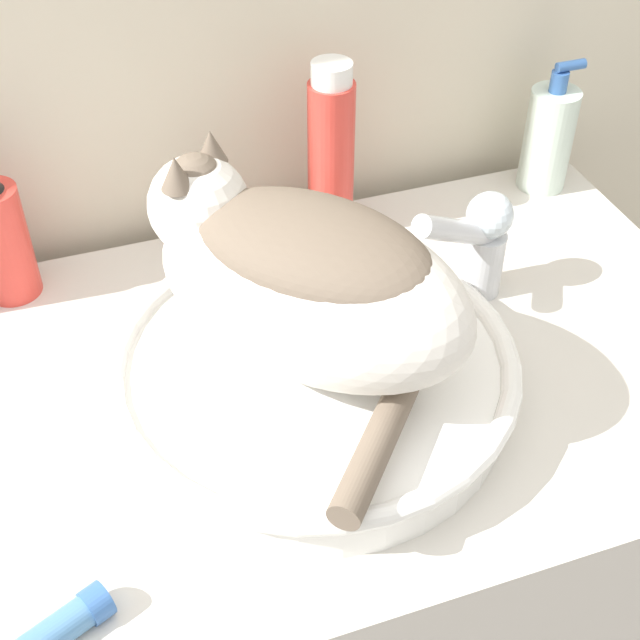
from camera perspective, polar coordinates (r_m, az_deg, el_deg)
name	(u,v)px	position (r m, az deg, el deg)	size (l,w,h in m)	color
vanity_counter	(307,608)	(1.23, -0.83, -17.95)	(0.92, 0.55, 0.86)	beige
sink_basin	(316,373)	(0.84, -0.27, -3.41)	(0.39, 0.39, 0.06)	white
cat	(306,275)	(0.77, -0.91, 2.91)	(0.32, 0.37, 0.18)	silver
faucet	(480,239)	(0.95, 10.20, 5.11)	(0.13, 0.08, 0.15)	silver
spray_bottle_trigger	(1,239)	(1.00, -19.75, 4.88)	(0.06, 0.06, 0.15)	#DB3D33
soap_pump_bottle	(548,138)	(1.16, 14.41, 11.23)	(0.06, 0.06, 0.17)	silver
deodorant_stick	(214,208)	(1.02, -6.77, 7.14)	(0.04, 0.04, 0.12)	silver
shampoo_bottle_tall	(331,153)	(1.03, 0.70, 10.65)	(0.05, 0.05, 0.21)	#DB3D33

